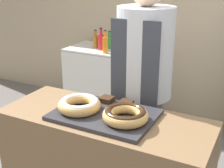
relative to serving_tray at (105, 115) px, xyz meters
The scene contains 12 objects.
wall_back 2.17m from the serving_tray, 90.00° to the left, with size 8.00×0.06×2.70m.
serving_tray is the anchor object (origin of this frame).
donut_light_glaze 0.17m from the serving_tray, 166.88° to the right, with size 0.27×0.27×0.07m.
donut_chocolate_glaze 0.17m from the serving_tray, 13.12° to the right, with size 0.27×0.27×0.07m.
brownie_back_left 0.18m from the serving_tray, 113.61° to the left, with size 0.08×0.08×0.03m.
brownie_back_right 0.18m from the serving_tray, 66.39° to the left, with size 0.08×0.08×0.03m.
baker_person 0.52m from the serving_tray, 84.92° to the left, with size 0.41×0.41×1.80m.
chest_freezer 2.03m from the serving_tray, 116.34° to the left, with size 1.09×0.58×0.85m.
bottle_orange 1.79m from the serving_tray, 118.41° to the left, with size 0.06×0.06×0.27m.
bottle_amber 2.05m from the serving_tray, 121.81° to the left, with size 0.06×0.06×0.22m.
bottle_green 2.03m from the serving_tray, 117.01° to the left, with size 0.07×0.07×0.21m.
bottle_red 1.95m from the serving_tray, 119.93° to the left, with size 0.07×0.07×0.26m.
Camera 1 is at (0.84, -1.52, 1.76)m, focal length 50.00 mm.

